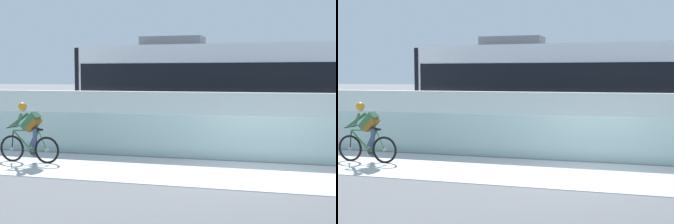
{
  "view_description": "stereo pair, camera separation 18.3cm",
  "coord_description": "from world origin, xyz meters",
  "views": [
    {
      "loc": [
        1.13,
        -11.13,
        2.33
      ],
      "look_at": [
        -2.66,
        2.35,
        1.25
      ],
      "focal_mm": 51.11,
      "sensor_mm": 36.0,
      "label": 1
    },
    {
      "loc": [
        1.31,
        -11.08,
        2.33
      ],
      "look_at": [
        -2.66,
        2.35,
        1.25
      ],
      "focal_mm": 51.11,
      "sensor_mm": 36.0,
      "label": 2
    }
  ],
  "objects": [
    {
      "name": "glass_parapet",
      "position": [
        0.0,
        1.85,
        0.61
      ],
      "size": [
        32.0,
        0.05,
        1.22
      ],
      "primitive_type": "cube",
      "color": "silver",
      "rests_on": "ground"
    },
    {
      "name": "ground_plane",
      "position": [
        0.0,
        0.0,
        0.0
      ],
      "size": [
        200.0,
        200.0,
        0.0
      ],
      "primitive_type": "plane",
      "color": "slate"
    },
    {
      "name": "concrete_barrier_wall",
      "position": [
        0.0,
        3.65,
        0.9
      ],
      "size": [
        32.0,
        0.36,
        1.8
      ],
      "primitive_type": "cube",
      "color": "white",
      "rests_on": "ground"
    },
    {
      "name": "bike_path_deck",
      "position": [
        0.0,
        0.0,
        0.01
      ],
      "size": [
        32.0,
        3.2,
        0.01
      ],
      "primitive_type": "cube",
      "color": "beige",
      "rests_on": "ground"
    },
    {
      "name": "tram",
      "position": [
        -1.78,
        6.85,
        1.89
      ],
      "size": [
        11.06,
        2.54,
        3.81
      ],
      "color": "silver",
      "rests_on": "ground"
    },
    {
      "name": "tram_rail_far",
      "position": [
        0.0,
        7.57,
        0.0
      ],
      "size": [
        32.0,
        0.08,
        0.01
      ],
      "primitive_type": "cube",
      "color": "#595654",
      "rests_on": "ground"
    },
    {
      "name": "tram_rail_near",
      "position": [
        0.0,
        6.13,
        0.0
      ],
      "size": [
        32.0,
        0.08,
        0.01
      ],
      "primitive_type": "cube",
      "color": "#595654",
      "rests_on": "ground"
    },
    {
      "name": "cyclist_on_bike",
      "position": [
        -5.84,
        0.0,
        0.78
      ],
      "size": [
        1.77,
        0.58,
        1.61
      ],
      "color": "black",
      "rests_on": "ground"
    }
  ]
}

